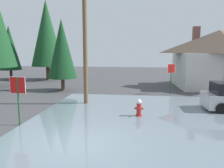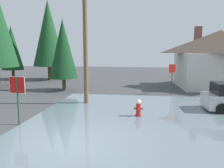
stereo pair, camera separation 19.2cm
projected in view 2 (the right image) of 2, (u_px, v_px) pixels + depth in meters
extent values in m
cube|color=#424244|center=(76.00, 145.00, 8.71)|extent=(80.00, 80.00, 0.10)
cube|color=slate|center=(131.00, 120.00, 11.66)|extent=(10.16, 12.52, 0.05)
cylinder|color=#1E4C28|center=(18.00, 101.00, 10.82)|extent=(0.08, 0.08, 2.27)
cube|color=white|center=(17.00, 85.00, 10.71)|extent=(0.79, 0.06, 0.79)
cube|color=red|center=(17.00, 85.00, 10.71)|extent=(0.75, 0.07, 0.75)
cylinder|color=#AD231E|center=(138.00, 116.00, 12.26)|extent=(0.34, 0.34, 0.11)
cylinder|color=#AD231E|center=(138.00, 109.00, 12.21)|extent=(0.25, 0.25, 0.62)
sphere|color=white|center=(139.00, 102.00, 12.15)|extent=(0.27, 0.27, 0.27)
cylinder|color=#AD231E|center=(135.00, 108.00, 12.23)|extent=(0.11, 0.10, 0.10)
cylinder|color=#AD231E|center=(142.00, 109.00, 12.18)|extent=(0.11, 0.10, 0.10)
cylinder|color=#AD231E|center=(138.00, 109.00, 12.03)|extent=(0.12, 0.11, 0.12)
cylinder|color=brown|center=(85.00, 42.00, 14.68)|extent=(0.28, 0.28, 7.99)
cylinder|color=#1E4C28|center=(172.00, 79.00, 18.40)|extent=(0.08, 0.08, 2.39)
cube|color=white|center=(172.00, 69.00, 18.28)|extent=(0.62, 0.41, 0.73)
cube|color=red|center=(172.00, 69.00, 18.28)|extent=(0.59, 0.39, 0.69)
cube|color=beige|center=(219.00, 70.00, 21.70)|extent=(7.64, 6.25, 3.22)
pyramid|color=brown|center=(221.00, 41.00, 21.32)|extent=(8.25, 6.75, 2.09)
cube|color=brown|center=(198.00, 36.00, 22.39)|extent=(0.64, 0.64, 1.88)
cylinder|color=black|center=(211.00, 102.00, 14.38)|extent=(0.65, 0.26, 0.64)
cylinder|color=black|center=(222.00, 109.00, 12.60)|extent=(0.65, 0.26, 0.64)
cylinder|color=#4C3823|center=(64.00, 84.00, 20.23)|extent=(0.30, 0.30, 1.10)
cone|color=#143D1E|center=(63.00, 49.00, 19.79)|extent=(2.44, 2.44, 5.00)
cylinder|color=#4C3823|center=(50.00, 73.00, 27.45)|extent=(0.46, 0.46, 1.64)
cone|color=#194723|center=(48.00, 33.00, 26.78)|extent=(3.65, 3.65, 7.49)
cylinder|color=#4C3823|center=(13.00, 74.00, 28.12)|extent=(0.32, 0.32, 1.14)
cone|color=#143D1E|center=(12.00, 48.00, 27.66)|extent=(2.54, 2.54, 5.21)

